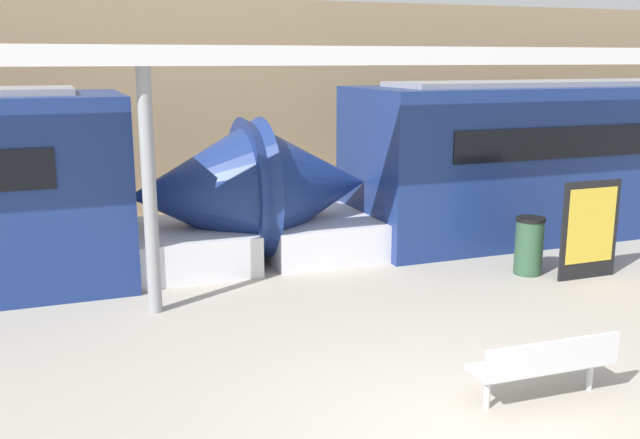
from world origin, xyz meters
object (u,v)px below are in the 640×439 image
(train_left, at_px, (613,157))
(bench_near, at_px, (546,362))
(trash_bin, at_px, (529,246))
(support_column_near, at_px, (149,193))
(poster_board, at_px, (590,230))

(train_left, relative_size, bench_near, 10.07)
(bench_near, bearing_deg, train_left, 45.78)
(bench_near, xyz_separation_m, trash_bin, (2.77, 4.01, 0.04))
(bench_near, distance_m, support_column_near, 5.78)
(train_left, distance_m, poster_board, 4.66)
(train_left, bearing_deg, poster_board, -136.39)
(trash_bin, relative_size, support_column_near, 0.28)
(poster_board, height_order, support_column_near, support_column_near)
(trash_bin, xyz_separation_m, support_column_near, (-6.31, 0.37, 1.27))
(train_left, xyz_separation_m, support_column_near, (-10.44, -2.26, 0.26))
(train_left, height_order, bench_near, train_left)
(train_left, relative_size, poster_board, 10.03)
(train_left, xyz_separation_m, trash_bin, (-4.12, -2.62, -1.02))
(poster_board, bearing_deg, train_left, 43.61)
(bench_near, height_order, support_column_near, support_column_near)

